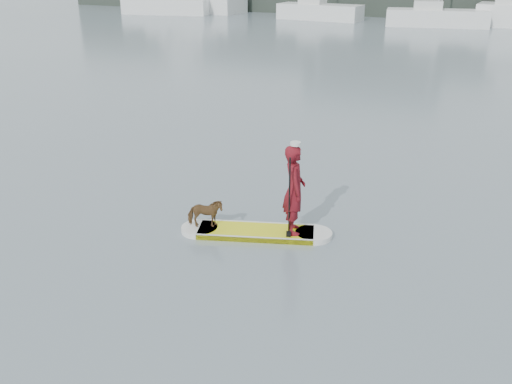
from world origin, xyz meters
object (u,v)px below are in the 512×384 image
at_px(dog, 205,213).
at_px(sailboat_c, 319,11).
at_px(paddler, 294,190).
at_px(sailboat_d, 436,16).
at_px(paddleboard, 256,232).
at_px(sailboat_a, 166,5).

height_order(dog, sailboat_c, sailboat_c).
height_order(paddler, sailboat_d, sailboat_d).
height_order(dog, sailboat_d, sailboat_d).
height_order(paddleboard, sailboat_a, sailboat_a).
xyz_separation_m(dog, sailboat_a, (-27.06, 41.22, 0.43)).
bearing_deg(sailboat_c, sailboat_d, -0.65).
xyz_separation_m(paddler, sailboat_d, (-2.62, 40.81, -0.23)).
distance_m(sailboat_c, sailboat_d, 10.61).
distance_m(sailboat_a, sailboat_d, 26.26).
distance_m(paddleboard, dog, 1.18).
bearing_deg(paddler, sailboat_a, 8.49).
height_order(paddleboard, dog, dog).
bearing_deg(sailboat_c, dog, -69.95).
height_order(paddleboard, paddler, paddler).
xyz_separation_m(dog, sailboat_c, (-11.35, 42.46, 0.37)).
xyz_separation_m(paddleboard, sailboat_a, (-28.11, 40.88, 0.82)).
bearing_deg(sailboat_d, dog, -98.52).
distance_m(dog, sailboat_a, 49.31).
distance_m(paddleboard, sailboat_a, 49.62).
bearing_deg(sailboat_c, paddler, -67.45).
bearing_deg(sailboat_d, sailboat_a, 170.77).
bearing_deg(paddleboard, sailboat_a, 106.70).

